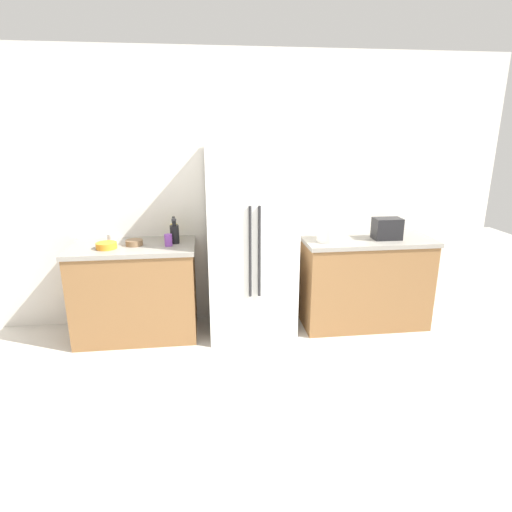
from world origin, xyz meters
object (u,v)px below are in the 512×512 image
Objects in this scene: bottle_a at (175,233)px; bottle_b at (174,231)px; refrigerator at (250,242)px; bowl_b at (106,246)px; cup_a at (168,240)px; toaster at (387,229)px; bowl_a at (134,243)px; cup_b at (112,238)px; rice_cooker at (332,224)px.

bottle_a reaches higher than bottle_b.
bowl_b is (-1.30, -0.06, 0.03)m from refrigerator.
cup_a is (-0.04, -0.21, -0.03)m from bottle_b.
toaster is 1.70× the size of bowl_a.
bottle_b is at bearing 6.33° from cup_b.
toaster is at bearing -2.75° from bottle_a.
bottle_a is 2.14× the size of cup_a.
bowl_a is (-0.36, -0.04, -0.07)m from bottle_a.
rice_cooker is at bearing -2.77° from refrigerator.
cup_b is (-1.28, 0.12, 0.05)m from refrigerator.
bowl_a is (-0.31, 0.05, -0.03)m from cup_a.
bowl_a is 0.24m from bowl_b.
bottle_b reaches higher than cup_b.
bottle_a is (-2.02, 0.10, -0.01)m from toaster.
bottle_b is 1.47× the size of bowl_a.
rice_cooker is 1.47× the size of bottle_a.
bottle_a is 0.11m from cup_a.
rice_cooker is at bearing -8.41° from bottle_b.
toaster is 1.15× the size of bottle_b.
toaster is at bearing -1.46° from bowl_a.
bowl_b is (-0.23, -0.08, 0.00)m from bowl_a.
bowl_a is (-1.07, 0.02, 0.03)m from refrigerator.
toaster is (1.32, -0.04, 0.10)m from refrigerator.
cup_b is (-2.60, 0.16, -0.05)m from toaster.
cup_a is 0.54m from bowl_b.
bowl_b is at bearing -179.58° from toaster.
bottle_b is 2.11× the size of cup_a.
refrigerator is at bearing -1.21° from bowl_a.
cup_a is at bearing 179.80° from toaster.
bowl_a is at bearing 19.20° from bowl_b.
cup_b is at bearing 155.84° from bowl_a.
cup_a is at bearing -9.76° from bowl_a.
rice_cooker reaches higher than bottle_b.
refrigerator is at bearing -5.30° from cup_b.
toaster is 2.61m from cup_b.
refrigerator reaches higher than toaster.
bottle_b is at bearing 171.59° from rice_cooker.
bottle_a is 0.58m from cup_b.
bottle_a reaches higher than bowl_a.
refrigerator is at bearing 178.34° from toaster.
cup_b is (-2.05, 0.16, -0.11)m from rice_cooker.
rice_cooker reaches higher than bowl_b.
bottle_a reaches higher than toaster.
refrigerator reaches higher than bottle_a.
bottle_a is 1.27× the size of bowl_b.
refrigerator is at bearing 2.37° from cup_a.
rice_cooker reaches higher than cup_b.
bottle_b is (-0.71, 0.18, 0.09)m from refrigerator.
refrigerator is 1.32m from toaster.
refrigerator is 1.07m from bowl_a.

